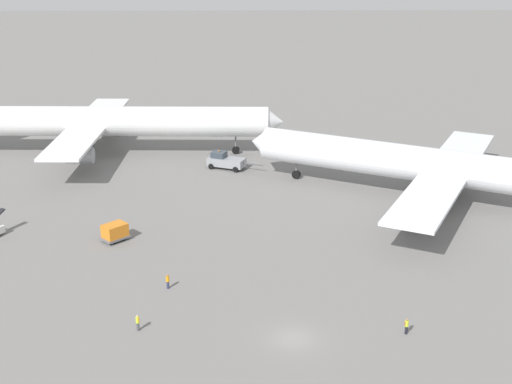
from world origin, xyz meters
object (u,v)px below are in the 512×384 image
object	(u,v)px
pushback_tug	(225,161)
gse_container_dolly_flat	(115,232)
airliner_at_gate_left	(102,122)
airliner_being_pushed	(433,166)
ground_crew_marshaller_foreground	(168,281)
ground_crew_wing_walker_right	(138,322)
ground_crew_ramp_agent_by_cones	(407,326)

from	to	relation	value
pushback_tug	gse_container_dolly_flat	world-z (taller)	pushback_tug
airliner_at_gate_left	gse_container_dolly_flat	xyz separation A→B (m)	(8.17, -36.55, -4.39)
airliner_being_pushed	ground_crew_marshaller_foreground	size ratio (longest dim) A/B	31.02
airliner_at_gate_left	pushback_tug	bearing A→B (deg)	-22.18
pushback_tug	ground_crew_wing_walker_right	xyz separation A→B (m)	(-7.17, -48.81, -0.39)
pushback_tug	ground_crew_marshaller_foreground	world-z (taller)	pushback_tug
gse_container_dolly_flat	ground_crew_ramp_agent_by_cones	bearing A→B (deg)	-35.24
pushback_tug	airliner_at_gate_left	bearing A→B (deg)	157.82
airliner_being_pushed	ground_crew_wing_walker_right	size ratio (longest dim) A/B	30.92
ground_crew_marshaller_foreground	pushback_tug	bearing A→B (deg)	82.71
airliner_at_gate_left	ground_crew_wing_walker_right	size ratio (longest dim) A/B	36.59
airliner_being_pushed	ground_crew_marshaller_foreground	distance (m)	43.30
ground_crew_wing_walker_right	ground_crew_marshaller_foreground	distance (m)	8.56
ground_crew_ramp_agent_by_cones	pushback_tug	bearing A→B (deg)	109.96
pushback_tug	ground_crew_marshaller_foreground	distance (m)	40.81
airliner_at_gate_left	ground_crew_marshaller_foreground	size ratio (longest dim) A/B	36.71
ground_crew_ramp_agent_by_cones	ground_crew_marshaller_foreground	size ratio (longest dim) A/B	0.97
airliner_being_pushed	pushback_tug	size ratio (longest dim) A/B	5.74
airliner_at_gate_left	ground_crew_ramp_agent_by_cones	xyz separation A→B (m)	(39.15, -58.44, -4.73)
ground_crew_wing_walker_right	airliner_being_pushed	bearing A→B (deg)	43.17
airliner_at_gate_left	ground_crew_wing_walker_right	bearing A→B (deg)	-76.41
airliner_at_gate_left	pushback_tug	xyz separation A→B (m)	(21.04, -8.58, -4.31)
pushback_tug	gse_container_dolly_flat	size ratio (longest dim) A/B	2.33
airliner_being_pushed	ground_crew_marshaller_foreground	xyz separation A→B (m)	(-34.48, -25.88, -4.06)
airliner_at_gate_left	ground_crew_ramp_agent_by_cones	bearing A→B (deg)	-56.18
airliner_being_pushed	gse_container_dolly_flat	distance (m)	44.39
ground_crew_marshaller_foreground	ground_crew_ramp_agent_by_cones	bearing A→B (deg)	-21.93
ground_crew_ramp_agent_by_cones	ground_crew_marshaller_foreground	distance (m)	25.11
pushback_tug	ground_crew_wing_walker_right	size ratio (longest dim) A/B	5.38
gse_container_dolly_flat	ground_crew_ramp_agent_by_cones	distance (m)	37.93
gse_container_dolly_flat	ground_crew_wing_walker_right	bearing A→B (deg)	-74.70
airliner_being_pushed	pushback_tug	xyz separation A→B (m)	(-29.30, 14.60, -3.66)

